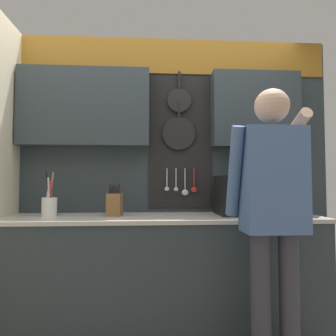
{
  "coord_description": "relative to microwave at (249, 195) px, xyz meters",
  "views": [
    {
      "loc": [
        -0.11,
        -2.37,
        1.18
      ],
      "look_at": [
        0.05,
        0.19,
        1.31
      ],
      "focal_mm": 32.0,
      "sensor_mm": 36.0,
      "label": 1
    }
  ],
  "objects": [
    {
      "name": "ground_plane",
      "position": [
        -0.7,
        -0.03,
        -1.08
      ],
      "size": [
        14.0,
        14.0,
        0.0
      ],
      "primitive_type": "plane",
      "color": "brown"
    },
    {
      "name": "base_cabinet_counter",
      "position": [
        -0.7,
        -0.03,
        -0.62
      ],
      "size": [
        2.47,
        0.62,
        0.92
      ],
      "color": "#2D383D",
      "rests_on": "ground_plane"
    },
    {
      "name": "back_wall_unit",
      "position": [
        -0.72,
        0.24,
        0.43
      ],
      "size": [
        3.04,
        0.2,
        2.48
      ],
      "color": "#2D383D",
      "rests_on": "ground_plane"
    },
    {
      "name": "microwave",
      "position": [
        0.0,
        0.0,
        0.0
      ],
      "size": [
        0.51,
        0.36,
        0.32
      ],
      "color": "black",
      "rests_on": "base_cabinet_counter"
    },
    {
      "name": "knife_block",
      "position": [
        -1.09,
        0.0,
        -0.07
      ],
      "size": [
        0.12,
        0.16,
        0.25
      ],
      "color": "brown",
      "rests_on": "base_cabinet_counter"
    },
    {
      "name": "utensil_crock",
      "position": [
        -1.59,
        0.0,
        -0.07
      ],
      "size": [
        0.11,
        0.11,
        0.35
      ],
      "color": "white",
      "rests_on": "base_cabinet_counter"
    },
    {
      "name": "person",
      "position": [
        -0.04,
        -0.57,
        -0.01
      ],
      "size": [
        0.54,
        0.65,
        1.78
      ],
      "color": "#383842",
      "rests_on": "ground_plane"
    }
  ]
}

